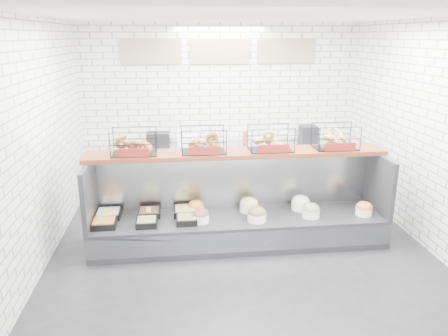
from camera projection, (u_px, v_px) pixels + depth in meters
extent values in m
plane|color=black|center=(242.00, 252.00, 5.83)|extent=(5.50, 5.50, 0.00)
cube|color=white|center=(220.00, 108.00, 8.01)|extent=(5.00, 0.02, 3.00)
cube|color=white|center=(33.00, 149.00, 5.12)|extent=(0.02, 5.50, 3.00)
cube|color=white|center=(433.00, 138.00, 5.67)|extent=(0.02, 5.50, 3.00)
cube|color=white|center=(245.00, 15.00, 4.96)|extent=(5.00, 5.50, 0.02)
cube|color=tan|center=(151.00, 52.00, 7.56)|extent=(1.05, 0.03, 0.42)
cube|color=tan|center=(220.00, 52.00, 7.69)|extent=(1.05, 0.03, 0.42)
cube|color=tan|center=(286.00, 51.00, 7.82)|extent=(1.05, 0.03, 0.42)
cube|color=black|center=(239.00, 229.00, 6.06)|extent=(4.00, 0.90, 0.40)
cube|color=#93969B|center=(244.00, 242.00, 5.64)|extent=(4.00, 0.03, 0.28)
cube|color=#93969B|center=(235.00, 179.00, 6.27)|extent=(4.00, 0.08, 0.80)
cube|color=black|center=(89.00, 194.00, 5.67)|extent=(0.06, 0.90, 0.80)
cube|color=black|center=(378.00, 183.00, 6.10)|extent=(0.06, 0.90, 0.80)
cube|color=black|center=(104.00, 224.00, 5.65)|extent=(0.31, 0.31, 0.08)
cube|color=#C86A2A|center=(104.00, 221.00, 5.64)|extent=(0.26, 0.26, 0.04)
cube|color=#FDD058|center=(102.00, 221.00, 5.52)|extent=(0.06, 0.01, 0.08)
cube|color=black|center=(108.00, 214.00, 5.94)|extent=(0.33, 0.33, 0.08)
cube|color=white|center=(108.00, 212.00, 5.93)|extent=(0.28, 0.28, 0.04)
cube|color=#FDD058|center=(107.00, 211.00, 5.80)|extent=(0.06, 0.01, 0.08)
cube|color=black|center=(147.00, 223.00, 5.67)|extent=(0.27, 0.27, 0.08)
cube|color=#6F964C|center=(147.00, 220.00, 5.66)|extent=(0.23, 0.23, 0.04)
cube|color=#FDD058|center=(146.00, 219.00, 5.56)|extent=(0.06, 0.01, 0.08)
cube|color=black|center=(149.00, 213.00, 5.98)|extent=(0.30, 0.30, 0.08)
cube|color=brown|center=(149.00, 211.00, 5.97)|extent=(0.25, 0.25, 0.04)
cube|color=#FDD058|center=(149.00, 210.00, 5.86)|extent=(0.06, 0.01, 0.08)
cube|color=black|center=(187.00, 220.00, 5.75)|extent=(0.27, 0.27, 0.08)
cube|color=olive|center=(187.00, 218.00, 5.74)|extent=(0.23, 0.23, 0.04)
cube|color=#FDD058|center=(187.00, 217.00, 5.64)|extent=(0.06, 0.01, 0.08)
cube|color=black|center=(186.00, 211.00, 6.04)|extent=(0.33, 0.33, 0.08)
cube|color=#F0D37B|center=(186.00, 209.00, 6.03)|extent=(0.28, 0.28, 0.04)
cube|color=#FDD058|center=(186.00, 208.00, 5.91)|extent=(0.06, 0.01, 0.08)
cylinder|color=white|center=(201.00, 218.00, 5.78)|extent=(0.22, 0.22, 0.11)
ellipsoid|color=brown|center=(201.00, 214.00, 5.76)|extent=(0.22, 0.22, 0.15)
cylinder|color=white|center=(196.00, 209.00, 6.07)|extent=(0.22, 0.22, 0.11)
ellipsoid|color=orange|center=(196.00, 205.00, 6.05)|extent=(0.22, 0.22, 0.15)
cylinder|color=white|center=(257.00, 217.00, 5.81)|extent=(0.25, 0.25, 0.11)
ellipsoid|color=brown|center=(257.00, 213.00, 5.80)|extent=(0.25, 0.25, 0.17)
cylinder|color=white|center=(249.00, 207.00, 6.14)|extent=(0.26, 0.26, 0.11)
ellipsoid|color=#E6C675|center=(249.00, 203.00, 6.12)|extent=(0.26, 0.26, 0.18)
cylinder|color=white|center=(311.00, 213.00, 5.94)|extent=(0.24, 0.24, 0.11)
ellipsoid|color=olive|center=(311.00, 209.00, 5.92)|extent=(0.24, 0.24, 0.17)
cylinder|color=white|center=(300.00, 205.00, 6.21)|extent=(0.26, 0.26, 0.11)
ellipsoid|color=silver|center=(301.00, 202.00, 6.19)|extent=(0.26, 0.26, 0.18)
cylinder|color=white|center=(364.00, 211.00, 6.00)|extent=(0.23, 0.23, 0.11)
ellipsoid|color=orange|center=(364.00, 207.00, 5.99)|extent=(0.22, 0.22, 0.16)
cube|color=#4D1E10|center=(237.00, 153.00, 5.97)|extent=(4.10, 0.50, 0.06)
cube|color=black|center=(134.00, 142.00, 5.76)|extent=(0.60, 0.38, 0.34)
cube|color=maroon|center=(133.00, 153.00, 5.59)|extent=(0.42, 0.02, 0.11)
cube|color=black|center=(203.00, 140.00, 5.86)|extent=(0.60, 0.38, 0.34)
cube|color=maroon|center=(205.00, 151.00, 5.70)|extent=(0.42, 0.02, 0.11)
cube|color=black|center=(271.00, 138.00, 5.96)|extent=(0.60, 0.38, 0.34)
cube|color=maroon|center=(274.00, 149.00, 5.80)|extent=(0.42, 0.02, 0.11)
cube|color=black|center=(335.00, 136.00, 6.06)|extent=(0.60, 0.38, 0.34)
cube|color=maroon|center=(340.00, 147.00, 5.90)|extent=(0.42, 0.02, 0.11)
cube|color=#93969B|center=(222.00, 168.00, 8.01)|extent=(4.00, 0.60, 0.90)
cube|color=black|center=(158.00, 139.00, 7.70)|extent=(0.40, 0.30, 0.24)
cube|color=silver|center=(187.00, 140.00, 7.78)|extent=(0.35, 0.28, 0.18)
cylinder|color=#BB362E|center=(245.00, 137.00, 7.92)|extent=(0.09, 0.09, 0.22)
cube|color=black|center=(308.00, 134.00, 7.97)|extent=(0.30, 0.30, 0.30)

